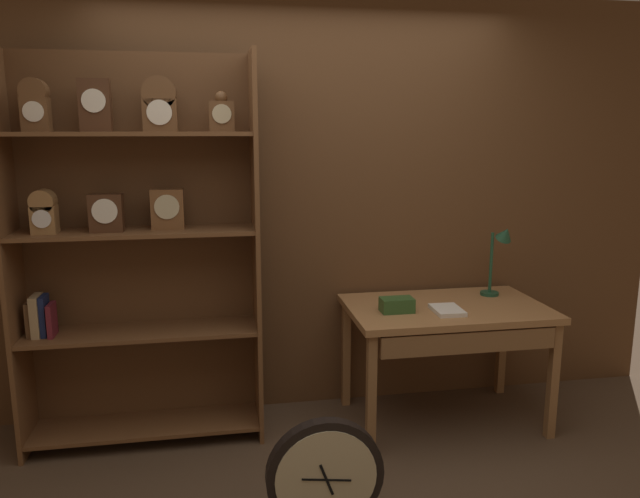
# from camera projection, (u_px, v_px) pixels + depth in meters

# --- Properties ---
(back_wood_panel) EXTENTS (4.80, 0.05, 2.60)m
(back_wood_panel) POSITION_uv_depth(u_px,v_px,m) (307.00, 208.00, 3.79)
(back_wood_panel) COLOR brown
(back_wood_panel) RESTS_ON ground
(bookshelf) EXTENTS (1.33, 0.36, 2.20)m
(bookshelf) POSITION_uv_depth(u_px,v_px,m) (133.00, 246.00, 3.34)
(bookshelf) COLOR brown
(bookshelf) RESTS_ON ground
(workbench) EXTENTS (1.19, 0.73, 0.74)m
(workbench) POSITION_uv_depth(u_px,v_px,m) (447.00, 320.00, 3.61)
(workbench) COLOR #9E6B3D
(workbench) RESTS_ON ground
(desk_lamp) EXTENTS (0.18, 0.18, 0.46)m
(desk_lamp) POSITION_uv_depth(u_px,v_px,m) (500.00, 251.00, 3.77)
(desk_lamp) COLOR #1E472D
(desk_lamp) RESTS_ON workbench
(toolbox_small) EXTENTS (0.19, 0.11, 0.08)m
(toolbox_small) POSITION_uv_depth(u_px,v_px,m) (397.00, 305.00, 3.48)
(toolbox_small) COLOR #2D5123
(toolbox_small) RESTS_ON workbench
(open_repair_manual) EXTENTS (0.17, 0.22, 0.02)m
(open_repair_manual) POSITION_uv_depth(u_px,v_px,m) (447.00, 310.00, 3.48)
(open_repair_manual) COLOR silver
(open_repair_manual) RESTS_ON workbench
(round_clock_large) EXTENTS (0.52, 0.11, 0.56)m
(round_clock_large) POSITION_uv_depth(u_px,v_px,m) (325.00, 478.00, 2.63)
(round_clock_large) COLOR black
(round_clock_large) RESTS_ON ground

